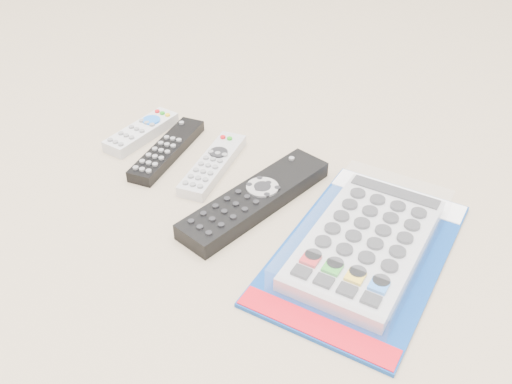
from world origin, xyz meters
The scene contains 5 objects.
remote_small_grey centered at (-0.21, 0.04, 0.01)m, with size 0.05×0.15×0.02m.
remote_slim_black centered at (-0.13, 0.02, 0.01)m, with size 0.07×0.19×0.02m.
remote_silver_dvd centered at (-0.05, 0.02, 0.01)m, with size 0.08×0.18×0.02m.
remote_large_black centered at (0.06, -0.02, 0.01)m, with size 0.11×0.27×0.03m.
jumbo_remote_packaged centered at (0.24, -0.03, 0.02)m, with size 0.21×0.33×0.04m.
Camera 1 is at (0.41, -0.58, 0.52)m, focal length 40.00 mm.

